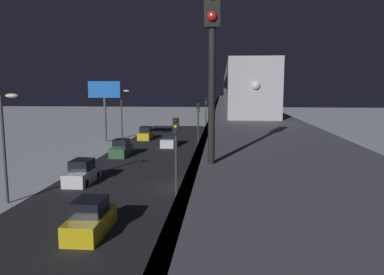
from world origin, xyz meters
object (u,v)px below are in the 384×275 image
Objects in this scene: sedan_white_3 at (169,140)px; traffic_light_near at (176,158)px; rail_signal at (212,45)px; traffic_light_mid at (198,124)px; sedan_green at (121,149)px; sedan_yellow at (146,134)px; subway_train at (236,87)px; sedan_white at (82,173)px; traffic_light_far at (206,112)px; commercial_billboard at (104,95)px; traffic_light_distant at (210,106)px; sedan_yellow_2 at (90,219)px.

traffic_light_near is at bearing -81.02° from sedan_white_3.
traffic_light_near is (2.27, -11.43, -4.83)m from rail_signal.
sedan_white_3 is at bearing -66.30° from traffic_light_mid.
traffic_light_mid is at bearing 161.22° from sedan_green.
rail_signal is at bearing 103.65° from sedan_yellow.
sedan_white_3 is (8.96, -2.27, -7.28)m from subway_train.
sedan_yellow is (0.00, -26.30, 0.01)m from sedan_white.
rail_signal reaches higher than sedan_yellow.
subway_train is at bearing -98.82° from traffic_light_near.
sedan_yellow is 0.93× the size of sedan_white_3.
traffic_light_far is (-9.30, -28.16, 3.41)m from sedan_white.
commercial_billboard reaches higher than traffic_light_near.
sedan_yellow is at bearing -32.76° from subway_train.
sedan_white is at bearing 78.85° from traffic_light_distant.
sedan_yellow_2 is 0.65× the size of traffic_light_distant.
sedan_yellow and sedan_green have the same top height.
traffic_light_far reaches higher than sedan_yellow_2.
traffic_light_distant is (0.00, -38.05, 0.00)m from traffic_light_mid.
sedan_yellow is 0.63× the size of traffic_light_mid.
subway_train is at bearing -14.19° from sedan_white_3.
traffic_light_near reaches higher than sedan_green.
subway_train is 30.55m from sedan_yellow_2.
rail_signal is 30.92m from traffic_light_mid.
subway_train is 10.22m from traffic_light_mid.
sedan_white is 1.06× the size of sedan_green.
traffic_light_far reaches higher than sedan_green.
traffic_light_far is 1.00× the size of traffic_light_distant.
traffic_light_distant reaches higher than sedan_green.
sedan_yellow_2 is (-4.60, 10.72, 0.01)m from sedan_white.
traffic_light_mid is at bearing -90.00° from traffic_light_near.
sedan_white is 1.08× the size of sedan_yellow_2.
sedan_yellow is at bearing 66.00° from traffic_light_distant.
traffic_light_far is at bearing -120.38° from sedan_green.
subway_train is at bearing -127.66° from sedan_white.
sedan_yellow_2 is 0.98× the size of sedan_white_3.
sedan_white_3 is 12.28m from commercial_billboard.
sedan_green is 18.70m from traffic_light_far.
sedan_white is 13.47m from traffic_light_mid.
traffic_light_near is 1.00× the size of traffic_light_distant.
commercial_billboard is at bearing 27.23° from sedan_yellow.
traffic_light_near is at bearing 104.41° from sedan_yellow.
traffic_light_near is at bearing -78.78° from rail_signal.
rail_signal reaches higher than traffic_light_distant.
sedan_yellow is at bearing -90.00° from sedan_green.
commercial_billboard reaches higher than sedan_green.
sedan_green is at bearing 115.96° from commercial_billboard.
traffic_light_distant is (4.26, -29.61, -3.88)m from subway_train.
sedan_yellow is 0.63× the size of traffic_light_distant.
sedan_white_3 is 27.96m from traffic_light_distant.
sedan_white is at bearing 113.23° from sedan_yellow_2.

